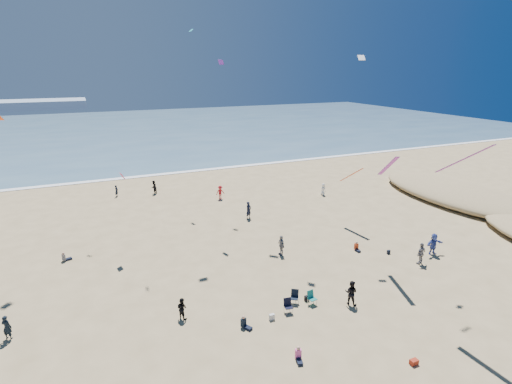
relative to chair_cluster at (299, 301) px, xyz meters
name	(u,v)px	position (x,y,z in m)	size (l,w,h in m)	color
ground	(282,374)	(-3.98, -5.19, -0.50)	(220.00, 220.00, 0.00)	tan
ocean	(116,130)	(-3.98, 89.81, -0.47)	(220.00, 100.00, 0.06)	#476B84
surf_line	(147,176)	(-3.98, 39.81, -0.46)	(220.00, 1.20, 0.08)	white
standing_flyers	(274,239)	(2.59, 9.11, 0.38)	(37.44, 39.54, 1.95)	black
seated_group	(266,302)	(-2.05, 0.88, -0.08)	(25.15, 25.37, 0.84)	white
chair_cluster	(299,301)	(0.00, 0.00, 0.00)	(2.68, 1.56, 1.00)	black
white_tote	(272,317)	(-2.33, -0.57, -0.30)	(0.35, 0.20, 0.40)	silver
black_backpack	(307,298)	(0.93, 0.44, -0.31)	(0.30, 0.22, 0.38)	black
cooler	(414,362)	(3.15, -7.51, -0.35)	(0.45, 0.30, 0.30)	#A32A17
navy_bag	(389,252)	(11.46, 3.99, -0.33)	(0.28, 0.18, 0.34)	black
kites_aloft	(291,79)	(3.85, 8.95, 14.49)	(38.63, 37.75, 28.01)	white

